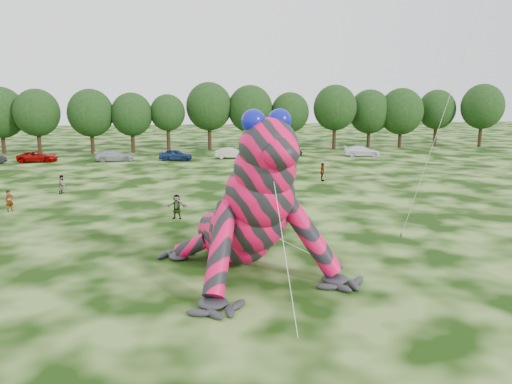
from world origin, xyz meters
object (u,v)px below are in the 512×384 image
(tree_6, at_px, (38,122))
(car_7, at_px, (362,151))
(tree_5, at_px, (1,120))
(tree_7, at_px, (91,121))
(tree_17, at_px, (482,116))
(car_2, at_px, (38,157))
(tree_10, at_px, (209,116))
(spectator_0, at_px, (9,201))
(tree_14, at_px, (369,119))
(car_3, at_px, (114,156))
(car_6, at_px, (285,151))
(tree_9, at_px, (168,123))
(spectator_2, at_px, (256,175))
(tree_16, at_px, (436,118))
(car_5, at_px, (231,153))
(car_4, at_px, (176,155))
(inflatable_gecko, at_px, (232,185))
(spectator_5, at_px, (177,207))
(tree_8, at_px, (132,123))
(tree_13, at_px, (335,117))
(tree_15, at_px, (401,118))
(tree_12, at_px, (290,121))
(tree_11, at_px, (250,118))
(spectator_3, at_px, (322,172))
(spectator_1, at_px, (62,184))

(tree_6, distance_m, car_7, 47.00)
(tree_5, distance_m, tree_7, 13.15)
(tree_17, height_order, car_2, tree_17)
(tree_10, bearing_deg, spectator_0, -114.32)
(tree_14, bearing_deg, car_3, -164.35)
(car_6, bearing_deg, spectator_0, 139.31)
(tree_9, relative_size, spectator_2, 5.30)
(tree_16, bearing_deg, tree_17, -22.63)
(tree_16, xyz_separation_m, car_5, (-35.64, -10.92, -3.97))
(car_7, bearing_deg, car_4, 102.01)
(inflatable_gecko, xyz_separation_m, tree_6, (-23.50, 50.31, 0.53))
(car_5, bearing_deg, tree_16, -65.06)
(inflatable_gecko, height_order, tree_6, tree_6)
(tree_9, xyz_separation_m, spectator_5, (1.72, -41.43, -3.44))
(car_5, bearing_deg, tree_8, 66.58)
(tree_10, xyz_separation_m, tree_13, (19.73, -1.45, -0.19))
(car_5, relative_size, spectator_0, 2.59)
(tree_7, relative_size, tree_8, 1.06)
(tree_16, height_order, car_7, tree_16)
(car_3, distance_m, spectator_5, 32.95)
(tree_15, distance_m, car_2, 55.05)
(car_2, xyz_separation_m, car_6, (33.32, 1.36, -0.01))
(tree_15, height_order, car_7, tree_15)
(tree_12, relative_size, car_6, 1.80)
(tree_16, distance_m, tree_17, 7.06)
(tree_16, bearing_deg, tree_8, -177.25)
(tree_15, distance_m, car_5, 30.42)
(tree_7, xyz_separation_m, tree_11, (23.87, 1.39, 0.30))
(tree_13, relative_size, spectator_5, 5.63)
(tree_10, bearing_deg, car_6, -40.62)
(tree_10, height_order, car_2, tree_10)
(car_5, xyz_separation_m, spectator_0, (-19.86, -28.47, 0.12))
(tree_10, distance_m, tree_15, 31.09)
(spectator_3, bearing_deg, spectator_1, 112.69)
(tree_17, distance_m, car_2, 68.21)
(tree_9, xyz_separation_m, tree_17, (50.88, -0.68, 0.81))
(tree_11, height_order, tree_16, tree_11)
(tree_10, bearing_deg, tree_17, -2.46)
(car_3, relative_size, spectator_1, 2.91)
(tree_16, relative_size, car_5, 2.15)
(tree_11, xyz_separation_m, spectator_1, (-21.41, -31.60, -4.18))
(tree_9, height_order, car_4, tree_9)
(tree_9, height_order, car_7, tree_9)
(tree_10, relative_size, spectator_5, 5.84)
(tree_16, relative_size, spectator_2, 5.73)
(tree_10, bearing_deg, tree_14, 0.32)
(tree_16, xyz_separation_m, spectator_5, (-42.66, -43.45, -3.79))
(tree_9, bearing_deg, tree_10, 11.02)
(tree_13, relative_size, tree_17, 0.98)
(tree_16, bearing_deg, spectator_3, -133.03)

